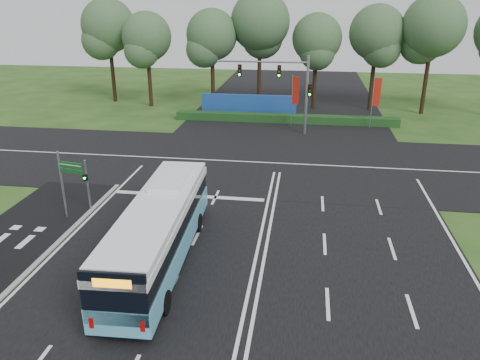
# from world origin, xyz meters

# --- Properties ---
(ground) EXTENTS (120.00, 120.00, 0.00)m
(ground) POSITION_xyz_m (0.00, 0.00, 0.00)
(ground) COLOR #1F4517
(ground) RESTS_ON ground
(road_main) EXTENTS (20.00, 120.00, 0.04)m
(road_main) POSITION_xyz_m (0.00, 0.00, 0.02)
(road_main) COLOR black
(road_main) RESTS_ON ground
(road_cross) EXTENTS (120.00, 14.00, 0.05)m
(road_cross) POSITION_xyz_m (0.00, 12.00, 0.03)
(road_cross) COLOR black
(road_cross) RESTS_ON ground
(bike_path) EXTENTS (5.00, 18.00, 0.06)m
(bike_path) POSITION_xyz_m (-12.50, -3.00, 0.03)
(bike_path) COLOR black
(bike_path) RESTS_ON ground
(kerb_strip) EXTENTS (0.25, 18.00, 0.12)m
(kerb_strip) POSITION_xyz_m (-10.10, -3.00, 0.06)
(kerb_strip) COLOR gray
(kerb_strip) RESTS_ON ground
(city_bus) EXTENTS (2.89, 11.74, 3.35)m
(city_bus) POSITION_xyz_m (-4.35, -2.86, 1.69)
(city_bus) COLOR #56A5C7
(city_bus) RESTS_ON ground
(pedestrian_signal) EXTENTS (0.28, 0.40, 3.11)m
(pedestrian_signal) POSITION_xyz_m (-10.20, 2.14, 1.70)
(pedestrian_signal) COLOR gray
(pedestrian_signal) RESTS_ON ground
(street_sign) EXTENTS (1.52, 0.39, 3.95)m
(street_sign) POSITION_xyz_m (-10.79, 1.03, 2.49)
(street_sign) COLOR gray
(street_sign) RESTS_ON ground
(banner_flag_mid) EXTENTS (0.68, 0.33, 4.90)m
(banner_flag_mid) POSITION_xyz_m (0.86, 23.15, 3.18)
(banner_flag_mid) COLOR gray
(banner_flag_mid) RESTS_ON ground
(banner_flag_right) EXTENTS (0.72, 0.08, 4.88)m
(banner_flag_right) POSITION_xyz_m (8.35, 23.40, 3.17)
(banner_flag_right) COLOR gray
(banner_flag_right) RESTS_ON ground
(traffic_light_gantry) EXTENTS (8.41, 0.28, 7.00)m
(traffic_light_gantry) POSITION_xyz_m (0.21, 20.50, 4.66)
(traffic_light_gantry) COLOR gray
(traffic_light_gantry) RESTS_ON ground
(hedge) EXTENTS (22.00, 1.20, 0.80)m
(hedge) POSITION_xyz_m (0.00, 24.50, 0.40)
(hedge) COLOR #133614
(hedge) RESTS_ON ground
(blue_hoarding) EXTENTS (10.00, 0.30, 2.20)m
(blue_hoarding) POSITION_xyz_m (-4.00, 27.00, 1.10)
(blue_hoarding) COLOR #1B4392
(blue_hoarding) RESTS_ON ground
(eucalyptus_row) EXTENTS (48.01, 7.81, 12.44)m
(eucalyptus_row) POSITION_xyz_m (0.48, 31.04, 8.42)
(eucalyptus_row) COLOR black
(eucalyptus_row) RESTS_ON ground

